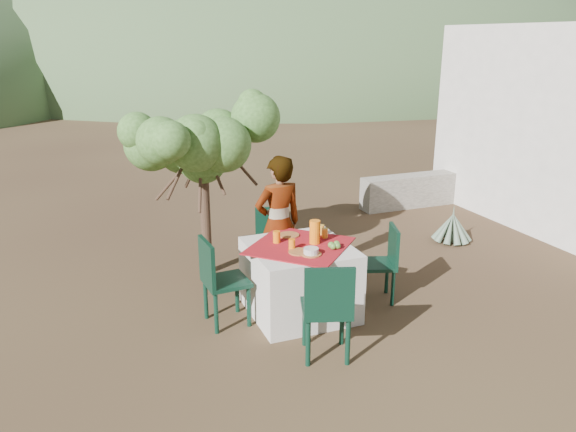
% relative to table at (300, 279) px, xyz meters
% --- Properties ---
extents(ground, '(160.00, 160.00, 0.00)m').
position_rel_table_xyz_m(ground, '(0.10, -0.46, -0.38)').
color(ground, '#342017').
rests_on(ground, ground).
extents(table, '(1.30, 1.30, 0.76)m').
position_rel_table_xyz_m(table, '(0.00, 0.00, 0.00)').
color(table, white).
rests_on(table, ground).
extents(chair_far, '(0.48, 0.48, 0.84)m').
position_rel_table_xyz_m(chair_far, '(0.07, 1.04, 0.09)').
color(chair_far, black).
rests_on(chair_far, ground).
extents(chair_near, '(0.55, 0.55, 0.95)m').
position_rel_table_xyz_m(chair_near, '(-0.13, -0.95, 0.15)').
color(chair_near, black).
rests_on(chair_near, ground).
extents(chair_left, '(0.45, 0.45, 0.92)m').
position_rel_table_xyz_m(chair_left, '(-0.86, 0.06, 0.13)').
color(chair_left, black).
rests_on(chair_left, ground).
extents(chair_right, '(0.50, 0.50, 0.85)m').
position_rel_table_xyz_m(chair_right, '(0.98, -0.05, 0.09)').
color(chair_right, black).
rests_on(chair_right, ground).
extents(person, '(0.62, 0.45, 1.58)m').
position_rel_table_xyz_m(person, '(0.00, 0.63, 0.41)').
color(person, '#8C6651').
rests_on(person, ground).
extents(shrub_tree, '(1.64, 1.61, 1.93)m').
position_rel_table_xyz_m(shrub_tree, '(-0.60, 1.46, 1.15)').
color(shrub_tree, '#4B3125').
rests_on(shrub_tree, ground).
extents(agave, '(0.57, 0.55, 0.60)m').
position_rel_table_xyz_m(agave, '(2.88, 1.22, -0.18)').
color(agave, slate).
rests_on(agave, ground).
extents(stone_wall, '(2.60, 0.35, 0.55)m').
position_rel_table_xyz_m(stone_wall, '(3.70, 2.94, -0.10)').
color(stone_wall, gray).
rests_on(stone_wall, ground).
extents(hill_near_right, '(48.00, 48.00, 20.00)m').
position_rel_table_xyz_m(hill_near_right, '(12.10, 35.54, -0.38)').
color(hill_near_right, '#39502D').
rests_on(hill_near_right, ground).
extents(hill_far_center, '(60.00, 60.00, 24.00)m').
position_rel_table_xyz_m(hill_far_center, '(-3.90, 51.54, -0.38)').
color(hill_far_center, slate).
rests_on(hill_far_center, ground).
extents(hill_far_right, '(36.00, 36.00, 14.00)m').
position_rel_table_xyz_m(hill_far_right, '(28.10, 45.54, -0.38)').
color(hill_far_right, slate).
rests_on(hill_far_right, ground).
extents(plate_far, '(0.23, 0.23, 0.01)m').
position_rel_table_xyz_m(plate_far, '(0.00, 0.31, 0.39)').
color(plate_far, brown).
rests_on(plate_far, table).
extents(plate_near, '(0.21, 0.21, 0.01)m').
position_rel_table_xyz_m(plate_near, '(-0.09, -0.19, 0.39)').
color(plate_near, brown).
rests_on(plate_near, table).
extents(glass_far, '(0.08, 0.08, 0.12)m').
position_rel_table_xyz_m(glass_far, '(-0.19, 0.16, 0.44)').
color(glass_far, orange).
rests_on(glass_far, table).
extents(glass_near, '(0.07, 0.07, 0.11)m').
position_rel_table_xyz_m(glass_near, '(-0.12, -0.08, 0.44)').
color(glass_near, orange).
rests_on(glass_near, table).
extents(juice_pitcher, '(0.11, 0.11, 0.25)m').
position_rel_table_xyz_m(juice_pitcher, '(0.17, 0.00, 0.51)').
color(juice_pitcher, orange).
rests_on(juice_pitcher, table).
extents(bowl_plate, '(0.21, 0.21, 0.01)m').
position_rel_table_xyz_m(bowl_plate, '(0.00, -0.28, 0.39)').
color(bowl_plate, brown).
rests_on(bowl_plate, table).
extents(white_bowl, '(0.15, 0.15, 0.06)m').
position_rel_table_xyz_m(white_bowl, '(0.00, -0.28, 0.42)').
color(white_bowl, silver).
rests_on(white_bowl, bowl_plate).
extents(jar_left, '(0.07, 0.07, 0.11)m').
position_rel_table_xyz_m(jar_left, '(0.34, 0.12, 0.43)').
color(jar_left, gold).
rests_on(jar_left, table).
extents(jar_right, '(0.07, 0.07, 0.10)m').
position_rel_table_xyz_m(jar_right, '(0.35, 0.23, 0.43)').
color(jar_right, gold).
rests_on(jar_right, table).
extents(napkin_holder, '(0.07, 0.04, 0.08)m').
position_rel_table_xyz_m(napkin_holder, '(0.22, 0.11, 0.42)').
color(napkin_holder, silver).
rests_on(napkin_holder, table).
extents(fruit_cluster, '(0.13, 0.12, 0.07)m').
position_rel_table_xyz_m(fruit_cluster, '(0.30, -0.21, 0.42)').
color(fruit_cluster, '#528430').
rests_on(fruit_cluster, table).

